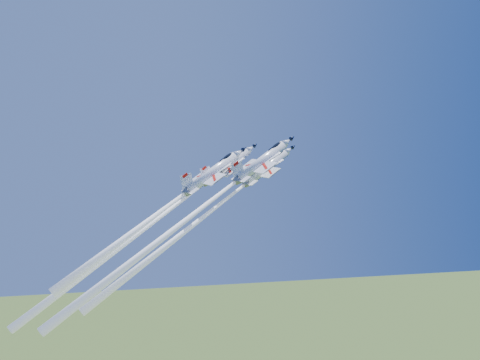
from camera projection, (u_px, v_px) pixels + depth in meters
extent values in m
cylinder|color=white|center=(267.00, 168.00, 121.84)|extent=(8.18, 4.50, 11.00)
cone|color=white|center=(289.00, 150.00, 124.24)|extent=(3.18, 2.63, 2.92)
cone|color=black|center=(294.00, 147.00, 124.80)|extent=(1.60, 1.33, 1.47)
cone|color=slate|center=(246.00, 184.00, 119.63)|extent=(2.62, 2.42, 2.01)
ellipsoid|color=black|center=(280.00, 154.00, 123.15)|extent=(3.10, 1.88, 2.40)
cube|color=black|center=(275.00, 157.00, 122.56)|extent=(1.08, 0.47, 0.85)
cube|color=white|center=(263.00, 171.00, 121.52)|extent=(5.93, 10.12, 2.56)
cube|color=white|center=(271.00, 162.00, 123.76)|extent=(2.97, 1.95, 1.87)
cube|color=white|center=(277.00, 163.00, 121.61)|extent=(2.97, 1.95, 1.87)
cube|color=white|center=(249.00, 182.00, 119.99)|extent=(3.13, 5.54, 1.33)
cube|color=white|center=(247.00, 175.00, 119.51)|extent=(3.48, 1.24, 3.78)
cube|color=red|center=(245.00, 170.00, 119.14)|extent=(1.29, 0.54, 1.11)
cube|color=black|center=(269.00, 171.00, 122.16)|extent=(8.17, 2.76, 5.55)
sphere|color=white|center=(245.00, 185.00, 119.54)|extent=(1.08, 0.92, 0.96)
cone|color=white|center=(169.00, 244.00, 112.15)|extent=(24.48, 10.53, 37.49)
cylinder|color=white|center=(227.00, 166.00, 123.06)|extent=(8.41, 4.63, 11.32)
cone|color=white|center=(250.00, 149.00, 125.53)|extent=(3.27, 2.71, 3.00)
cone|color=black|center=(256.00, 145.00, 126.11)|extent=(1.65, 1.37, 1.51)
cone|color=slate|center=(205.00, 183.00, 120.79)|extent=(2.70, 2.49, 2.07)
ellipsoid|color=black|center=(241.00, 152.00, 124.41)|extent=(3.19, 1.93, 2.47)
cube|color=black|center=(235.00, 155.00, 123.80)|extent=(1.11, 0.48, 0.88)
cube|color=white|center=(224.00, 170.00, 122.74)|extent=(6.10, 10.41, 2.64)
cube|color=white|center=(233.00, 161.00, 125.04)|extent=(3.06, 2.01, 1.92)
cube|color=white|center=(238.00, 162.00, 122.83)|extent=(3.06, 2.01, 1.92)
cube|color=white|center=(209.00, 181.00, 121.15)|extent=(3.22, 5.70, 1.36)
cube|color=white|center=(206.00, 174.00, 120.67)|extent=(3.58, 1.27, 3.89)
cube|color=red|center=(204.00, 168.00, 120.29)|extent=(1.32, 0.56, 1.14)
cube|color=black|center=(229.00, 170.00, 123.39)|extent=(8.41, 2.84, 5.71)
sphere|color=white|center=(204.00, 184.00, 120.70)|extent=(1.12, 0.95, 0.98)
cone|color=white|center=(115.00, 251.00, 112.28)|extent=(27.61, 11.74, 42.50)
cylinder|color=white|center=(261.00, 162.00, 114.50)|extent=(8.89, 4.90, 11.96)
cone|color=white|center=(287.00, 142.00, 117.10)|extent=(3.46, 2.86, 3.18)
cone|color=black|center=(293.00, 138.00, 117.71)|extent=(1.74, 1.44, 1.59)
cone|color=slate|center=(237.00, 181.00, 112.09)|extent=(2.85, 2.64, 2.19)
ellipsoid|color=black|center=(276.00, 146.00, 115.92)|extent=(3.38, 2.04, 2.61)
cube|color=black|center=(271.00, 149.00, 115.27)|extent=(1.17, 0.51, 0.93)
cube|color=white|center=(258.00, 166.00, 114.15)|extent=(6.45, 11.00, 2.79)
cube|color=white|center=(267.00, 156.00, 116.59)|extent=(3.23, 2.13, 2.03)
cube|color=white|center=(274.00, 156.00, 114.25)|extent=(3.23, 2.13, 2.03)
cube|color=white|center=(241.00, 178.00, 112.48)|extent=(3.40, 6.02, 1.44)
cube|color=white|center=(238.00, 170.00, 111.96)|extent=(3.78, 1.34, 4.11)
cube|color=red|center=(236.00, 164.00, 111.56)|extent=(1.40, 0.59, 1.21)
cube|color=black|center=(264.00, 165.00, 114.84)|extent=(8.89, 3.00, 6.03)
sphere|color=white|center=(236.00, 181.00, 112.00)|extent=(1.18, 1.00, 1.04)
cone|color=white|center=(146.00, 251.00, 103.96)|extent=(26.59, 11.44, 40.72)
cylinder|color=white|center=(212.00, 173.00, 118.93)|extent=(9.30, 5.12, 12.51)
cone|color=white|center=(239.00, 153.00, 121.66)|extent=(3.62, 3.00, 3.32)
cone|color=black|center=(245.00, 149.00, 122.29)|extent=(1.82, 1.51, 1.67)
cone|color=slate|center=(186.00, 192.00, 116.41)|extent=(2.98, 2.76, 2.29)
ellipsoid|color=black|center=(228.00, 157.00, 120.42)|extent=(3.53, 2.14, 2.73)
cube|color=black|center=(221.00, 160.00, 119.75)|extent=(1.23, 0.54, 0.97)
cube|color=white|center=(208.00, 178.00, 118.57)|extent=(6.75, 11.51, 2.92)
cube|color=white|center=(218.00, 167.00, 121.12)|extent=(3.38, 2.22, 2.13)
cube|color=white|center=(224.00, 168.00, 118.67)|extent=(3.38, 2.22, 2.13)
cube|color=white|center=(190.00, 190.00, 116.82)|extent=(3.56, 6.30, 1.51)
cube|color=white|center=(187.00, 182.00, 116.28)|extent=(3.96, 1.41, 4.30)
cube|color=red|center=(185.00, 176.00, 115.86)|extent=(1.46, 0.61, 1.26)
cube|color=black|center=(214.00, 177.00, 119.30)|extent=(9.30, 3.14, 6.31)
sphere|color=white|center=(185.00, 193.00, 116.32)|extent=(1.23, 1.05, 1.09)
cone|color=white|center=(122.00, 240.00, 110.59)|extent=(19.74, 8.94, 29.53)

